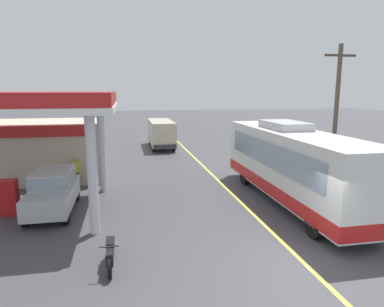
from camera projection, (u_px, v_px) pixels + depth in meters
The scene contains 10 objects.
ground at pixel (187, 150), 29.78m from camera, with size 120.00×120.00×0.00m, color #424247.
lane_divider_stripe at pixel (199, 162), 24.96m from camera, with size 0.16×50.00×0.01m, color #D8CC4C.
coach_bus_main at pixel (293, 166), 15.83m from camera, with size 2.60×11.04×3.69m.
gas_station_roadside at pixel (31, 139), 18.03m from camera, with size 9.10×11.95×5.10m.
car_at_pump at pixel (53, 189), 14.64m from camera, with size 1.70×4.20×1.82m.
minibus_opposing_lane at pixel (161, 131), 31.08m from camera, with size 2.04×6.13×2.44m.
motorcycle_parked_forecourt at pixel (110, 253), 10.10m from camera, with size 0.55×1.80×0.92m.
pedestrian_near_pump at pixel (59, 179), 16.63m from camera, with size 0.55×0.22×1.66m.
pedestrian_by_shop at pixel (75, 170), 18.38m from camera, with size 0.55×0.22×1.66m.
utility_pole_roadside at pixel (336, 112), 18.79m from camera, with size 1.80×0.24×7.60m.
Camera 1 is at (-5.20, -8.87, 5.18)m, focal length 31.96 mm.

